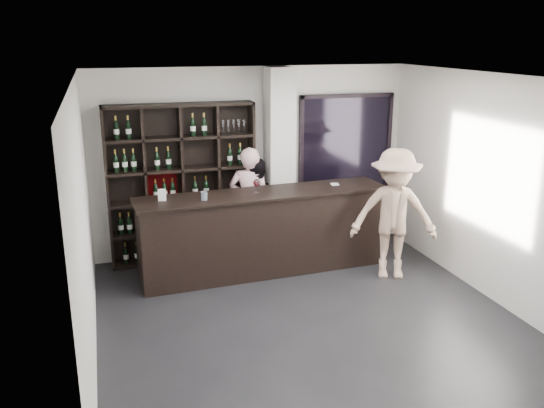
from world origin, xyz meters
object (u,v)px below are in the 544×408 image
object	(u,v)px
taster_pink	(250,203)
customer	(394,214)
wine_shelf	(182,184)
taster_black	(254,208)
tasting_counter	(264,232)

from	to	relation	value
taster_pink	customer	distance (m)	2.20
wine_shelf	taster_black	size ratio (longest dim) A/B	1.54
customer	wine_shelf	bearing A→B (deg)	172.61
wine_shelf	taster_pink	bearing A→B (deg)	-9.37
wine_shelf	customer	distance (m)	3.14
wine_shelf	taster_pink	size ratio (longest dim) A/B	1.38
tasting_counter	taster_pink	world-z (taller)	taster_pink
tasting_counter	wine_shelf	bearing A→B (deg)	138.95
tasting_counter	customer	xyz separation A→B (m)	(1.70, -0.70, 0.33)
tasting_counter	taster_pink	distance (m)	0.70
taster_black	customer	xyz separation A→B (m)	(1.68, -1.35, 0.15)
wine_shelf	taster_pink	distance (m)	1.07
wine_shelf	taster_pink	xyz separation A→B (m)	(1.00, -0.17, -0.33)
wine_shelf	taster_black	world-z (taller)	wine_shelf
taster_pink	customer	world-z (taller)	customer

